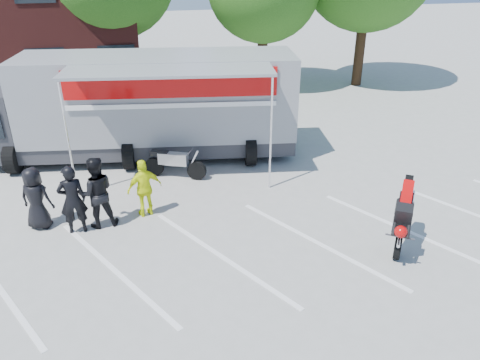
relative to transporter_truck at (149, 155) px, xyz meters
name	(u,v)px	position (x,y,z in m)	size (l,w,h in m)	color
ground	(220,284)	(1.11, -7.34, 0.00)	(100.00, 100.00, 0.00)	#A2A29D
parking_bay_lines	(212,257)	(1.11, -6.34, 0.01)	(18.00, 5.00, 0.01)	white
transporter_truck	(149,155)	(0.00, 0.00, 0.00)	(10.72, 5.17, 3.41)	gray
parked_motorcycle	(176,177)	(0.73, -1.94, 0.00)	(0.67, 2.01, 1.05)	#A5A5AA
stunt_bike_rider	(398,243)	(5.61, -6.78, 0.00)	(0.78, 1.66, 1.95)	black
spectator_leather_a	(36,198)	(-2.91, -4.07, 0.82)	(0.80, 0.52, 1.64)	black
spectator_leather_b	(72,200)	(-1.99, -4.51, 0.90)	(0.66, 0.43, 1.81)	black
spectator_leather_c	(96,193)	(-1.43, -4.33, 0.94)	(0.91, 0.71, 1.88)	black
spectator_hivis	(145,188)	(-0.25, -4.05, 0.79)	(0.93, 0.39, 1.59)	#EEFF0D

